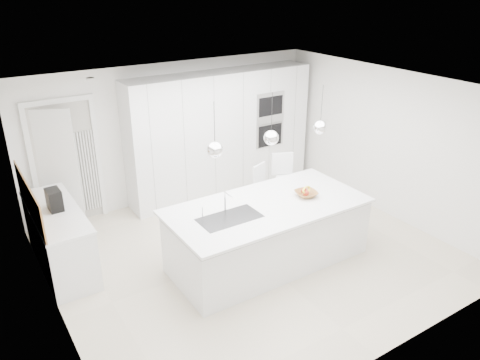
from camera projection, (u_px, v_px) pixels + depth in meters
floor at (251, 253)px, 7.06m from camera, size 5.50×5.50×0.00m
wall_back at (175, 132)px, 8.48m from camera, size 5.50×0.00×5.50m
wall_left at (47, 230)px, 5.19m from camera, size 0.00×5.00×5.00m
ceiling at (252, 89)px, 6.06m from camera, size 5.50×5.50×0.00m
tall_cabinets at (221, 134)px, 8.69m from camera, size 3.60×0.60×2.30m
oven_stack at (270, 120)px, 8.82m from camera, size 0.62×0.04×1.05m
doorway_frame at (67, 165)px, 7.58m from camera, size 1.11×0.08×2.13m
hallway_door at (52, 171)px, 7.43m from camera, size 0.76×0.38×2.00m
radiator at (88, 171)px, 7.81m from camera, size 0.32×0.04×1.40m
left_base_cabinets at (60, 240)px, 6.60m from camera, size 0.60×1.80×0.86m
left_worktop at (55, 211)px, 6.42m from camera, size 0.62×1.82×0.04m
oak_backsplash at (29, 198)px, 6.17m from camera, size 0.02×1.80×0.50m
island_base at (268, 235)px, 6.70m from camera, size 2.80×1.20×0.86m
island_worktop at (267, 206)px, 6.56m from camera, size 2.84×1.40×0.04m
island_sink at (230, 223)px, 6.23m from camera, size 0.84×0.44×0.18m
island_tap at (225, 201)px, 6.31m from camera, size 0.02×0.02×0.30m
pendant_left at (215, 150)px, 5.69m from camera, size 0.20×0.20×0.20m
pendant_mid at (271, 138)px, 6.12m from camera, size 0.20×0.20×0.20m
pendant_right at (320, 127)px, 6.54m from camera, size 0.20×0.20×0.20m
fruit_bowl at (306, 194)px, 6.79m from camera, size 0.37×0.37×0.08m
espresso_machine at (54, 200)px, 6.36m from camera, size 0.18×0.28×0.30m
bar_stool_left at (263, 196)px, 7.70m from camera, size 0.49×0.56×1.03m
bar_stool_right at (287, 188)px, 7.87m from camera, size 0.56×0.63×1.14m
apple_a at (304, 191)px, 6.80m from camera, size 0.09×0.09×0.09m
apple_b at (306, 193)px, 6.73m from camera, size 0.09×0.09×0.09m
banana_bunch at (306, 190)px, 6.75m from camera, size 0.22×0.16×0.20m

